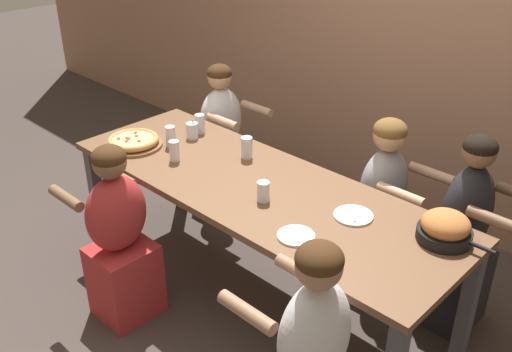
{
  "coord_description": "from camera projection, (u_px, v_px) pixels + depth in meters",
  "views": [
    {
      "loc": [
        1.94,
        -2.01,
        2.34
      ],
      "look_at": [
        0.0,
        0.0,
        0.84
      ],
      "focal_mm": 40.0,
      "sensor_mm": 36.0,
      "label": 1
    }
  ],
  "objects": [
    {
      "name": "pizza_board_main",
      "position": [
        133.0,
        142.0,
        3.62
      ],
      "size": [
        0.37,
        0.37,
        0.06
      ],
      "color": "brown",
      "rests_on": "dining_table"
    },
    {
      "name": "empty_plate_b",
      "position": [
        296.0,
        236.0,
        2.73
      ],
      "size": [
        0.18,
        0.18,
        0.02
      ],
      "color": "white",
      "rests_on": "dining_table"
    },
    {
      "name": "empty_plate_a",
      "position": [
        353.0,
        216.0,
        2.89
      ],
      "size": [
        0.2,
        0.2,
        0.02
      ],
      "color": "white",
      "rests_on": "dining_table"
    },
    {
      "name": "drinking_glass_e",
      "position": [
        247.0,
        149.0,
        3.46
      ],
      "size": [
        0.07,
        0.07,
        0.14
      ],
      "color": "silver",
      "rests_on": "dining_table"
    },
    {
      "name": "skillet_bowl",
      "position": [
        445.0,
        228.0,
        2.68
      ],
      "size": [
        0.38,
        0.26,
        0.15
      ],
      "color": "black",
      "rests_on": "dining_table"
    },
    {
      "name": "drinking_glass_a",
      "position": [
        263.0,
        193.0,
        3.01
      ],
      "size": [
        0.07,
        0.07,
        0.11
      ],
      "color": "silver",
      "rests_on": "dining_table"
    },
    {
      "name": "diner_far_midright",
      "position": [
        381.0,
        212.0,
        3.46
      ],
      "size": [
        0.51,
        0.4,
        1.12
      ],
      "rotation": [
        0.0,
        0.0,
        -1.57
      ],
      "color": "#99999E",
      "rests_on": "ground"
    },
    {
      "name": "drinking_glass_b",
      "position": [
        171.0,
        138.0,
        3.6
      ],
      "size": [
        0.06,
        0.06,
        0.14
      ],
      "color": "silver",
      "rests_on": "dining_table"
    },
    {
      "name": "cocktail_glass_blue",
      "position": [
        192.0,
        131.0,
        3.72
      ],
      "size": [
        0.08,
        0.08,
        0.13
      ],
      "color": "silver",
      "rests_on": "dining_table"
    },
    {
      "name": "drinking_glass_c",
      "position": [
        200.0,
        124.0,
        3.79
      ],
      "size": [
        0.07,
        0.07,
        0.13
      ],
      "color": "silver",
      "rests_on": "dining_table"
    },
    {
      "name": "diner_far_left",
      "position": [
        222.0,
        144.0,
        4.33
      ],
      "size": [
        0.51,
        0.4,
        1.13
      ],
      "rotation": [
        0.0,
        0.0,
        -1.57
      ],
      "color": "silver",
      "rests_on": "ground"
    },
    {
      "name": "drinking_glass_d",
      "position": [
        174.0,
        152.0,
        3.43
      ],
      "size": [
        0.06,
        0.06,
        0.13
      ],
      "color": "silver",
      "rests_on": "dining_table"
    },
    {
      "name": "ground_plane",
      "position": [
        256.0,
        294.0,
        3.57
      ],
      "size": [
        18.0,
        18.0,
        0.0
      ],
      "primitive_type": "plane",
      "color": "#423833",
      "rests_on": "ground"
    },
    {
      "name": "diner_far_right",
      "position": [
        461.0,
        243.0,
        3.13
      ],
      "size": [
        0.51,
        0.4,
        1.18
      ],
      "rotation": [
        0.0,
        0.0,
        -1.57
      ],
      "color": "#232328",
      "rests_on": "ground"
    },
    {
      "name": "diner_near_midleft",
      "position": [
        120.0,
        242.0,
        3.21
      ],
      "size": [
        0.51,
        0.4,
        1.1
      ],
      "rotation": [
        0.0,
        0.0,
        1.57
      ],
      "color": "#B22D2D",
      "rests_on": "ground"
    },
    {
      "name": "dining_table",
      "position": [
        256.0,
        196.0,
        3.23
      ],
      "size": [
        2.43,
        0.83,
        0.79
      ],
      "color": "brown",
      "rests_on": "ground"
    }
  ]
}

